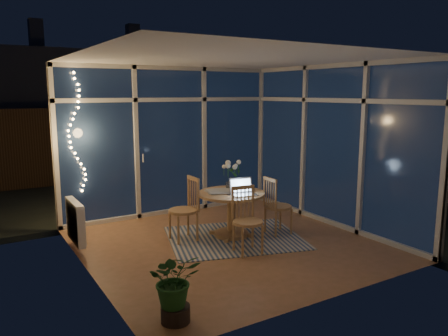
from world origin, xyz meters
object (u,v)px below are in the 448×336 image
Objects in this scene: chair_front at (248,220)px; laptop at (244,186)px; flower_vase at (231,182)px; potted_plant at (175,284)px; chair_right at (278,205)px; chair_left at (183,209)px; dining_table at (231,214)px.

laptop reaches higher than chair_front.
chair_front reaches higher than flower_vase.
potted_plant is at bearing -128.14° from laptop.
potted_plant is (-2.46, -1.57, -0.07)m from chair_right.
chair_left is 1.05× the size of chair_right.
chair_left is 0.95m from laptop.
chair_left is at bearing 128.25° from chair_front.
flower_vase is at bearing 94.60° from laptop.
chair_left is 1.46m from chair_right.
laptop is (0.07, -0.24, 0.47)m from dining_table.
laptop is 0.45m from flower_vase.
potted_plant is at bearing -136.12° from chair_front.
potted_plant is (-1.85, -1.61, -0.43)m from laptop.
flower_vase is (0.30, 0.91, 0.33)m from chair_front.
laptop is 2.49m from potted_plant.
chair_front reaches higher than potted_plant.
dining_table is 0.74m from chair_left.
laptop reaches higher than potted_plant.
potted_plant is (-1.78, -1.85, 0.04)m from dining_table.
chair_left is at bearing 163.68° from dining_table.
potted_plant is (-1.08, -2.05, -0.10)m from chair_left.
chair_right is at bearing 35.37° from chair_front.
flower_vase reaches higher than dining_table.
flower_vase is 2.82m from potted_plant.
chair_left is 1.25× the size of potted_plant.
laptop is 1.67× the size of flower_vase.
chair_left is 2.32m from potted_plant.
chair_right reaches higher than dining_table.
chair_front reaches higher than dining_table.
chair_left is 4.53× the size of flower_vase.
flower_vase is (0.05, 0.44, -0.02)m from laptop.
chair_right is 2.92m from potted_plant.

